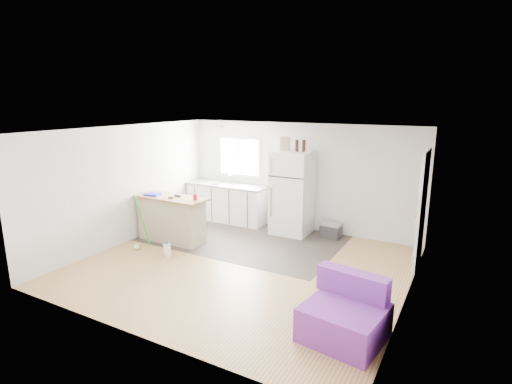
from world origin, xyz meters
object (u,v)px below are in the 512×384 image
peninsula (171,219)px  blue_tray (153,194)px  refrigerator (292,193)px  cooler (331,230)px  cardboard_box (285,144)px  bottle_right (304,146)px  kitchen_cabinets (227,202)px  cleaner_jug (167,250)px  mop (139,238)px  bottle_left (297,146)px  purple_seat (345,316)px  red_cup (195,197)px

peninsula → blue_tray: size_ratio=5.21×
refrigerator → cooler: 1.15m
blue_tray → cardboard_box: (2.21, 1.72, 1.01)m
cooler → cardboard_box: (-1.04, -0.15, 1.81)m
cardboard_box → blue_tray: bearing=-142.2°
cardboard_box → bottle_right: cardboard_box is taller
cooler → kitchen_cabinets: bearing=-174.0°
cleaner_jug → mop: size_ratio=0.26×
peninsula → mop: bearing=-108.8°
peninsula → blue_tray: bearing=-168.6°
mop → bottle_left: bearing=55.3°
blue_tray → purple_seat: bearing=-19.0°
kitchen_cabinets → purple_seat: size_ratio=1.96×
purple_seat → blue_tray: 4.91m
peninsula → blue_tray: 0.64m
blue_tray → cardboard_box: cardboard_box is taller
kitchen_cabinets → bottle_right: bottle_right is taller
mop → bottle_left: 3.72m
mop → purple_seat: bearing=-1.5°
mop → red_cup: bearing=50.6°
cooler → bottle_right: bottle_right is taller
refrigerator → purple_seat: 4.07m
red_cup → cardboard_box: size_ratio=0.40×
red_cup → bottle_left: bearing=47.1°
refrigerator → mop: (-2.22, -2.40, -0.68)m
purple_seat → mop: (-4.44, 0.95, -0.05)m
cooler → blue_tray: bearing=-144.5°
mop → refrigerator: bearing=57.8°
blue_tray → mop: bearing=-75.8°
peninsula → cardboard_box: 2.86m
cardboard_box → cooler: bearing=8.4°
refrigerator → blue_tray: 2.97m
blue_tray → bottle_left: bottle_left is taller
peninsula → bottle_left: size_ratio=6.25×
blue_tray → bottle_right: bearing=33.4°
mop → cardboard_box: size_ratio=3.74×
cleaner_jug → bottle_right: bearing=75.7°
red_cup → bottle_right: 2.49m
peninsula → blue_tray: (-0.41, -0.08, 0.49)m
kitchen_cabinets → purple_seat: bearing=-41.2°
kitchen_cabinets → peninsula: bearing=-97.4°
mop → kitchen_cabinets: bearing=89.8°
bottle_left → mop: bearing=-135.3°
cardboard_box → refrigerator: bearing=18.0°
blue_tray → cleaner_jug: bearing=-35.4°
bottle_right → kitchen_cabinets: bearing=176.8°
kitchen_cabinets → cleaner_jug: size_ratio=7.11×
peninsula → cleaner_jug: peninsula is taller
cooler → bottle_right: size_ratio=1.84×
kitchen_cabinets → cardboard_box: cardboard_box is taller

